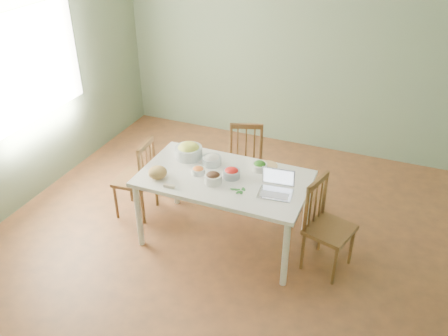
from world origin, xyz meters
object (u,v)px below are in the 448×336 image
at_px(bread_boule, 158,172).
at_px(laptop, 276,185).
at_px(chair_far, 245,167).
at_px(chair_left, 134,177).
at_px(dining_table, 224,209).
at_px(bowl_squash, 189,151).
at_px(chair_right, 330,228).

bearing_deg(bread_boule, laptop, 7.84).
bearing_deg(bread_boule, chair_far, 62.07).
xyz_separation_m(chair_left, laptop, (1.63, -0.18, 0.42)).
bearing_deg(dining_table, bowl_squash, 155.98).
xyz_separation_m(chair_far, chair_left, (-1.04, -0.68, 0.00)).
relative_size(chair_left, laptop, 2.98).
bearing_deg(bowl_squash, chair_left, -167.20).
height_order(chair_right, bowl_squash, chair_right).
bearing_deg(chair_left, chair_right, 82.93).
relative_size(chair_far, chair_left, 1.00).
height_order(bread_boule, bowl_squash, bowl_squash).
distance_m(chair_far, bread_boule, 1.20).
bearing_deg(chair_right, chair_far, 71.47).
relative_size(bread_boule, laptop, 0.60).
bearing_deg(laptop, bread_boule, -177.98).
xyz_separation_m(chair_left, chair_right, (2.15, -0.08, 0.01)).
relative_size(chair_right, bowl_squash, 3.32).
relative_size(dining_table, chair_left, 1.80).
relative_size(chair_right, bread_boule, 5.09).
xyz_separation_m(chair_left, bread_boule, (0.50, -0.33, 0.37)).
bearing_deg(chair_right, chair_left, 103.61).
xyz_separation_m(chair_right, bread_boule, (-1.65, -0.25, 0.36)).
height_order(chair_left, bread_boule, chair_left).
height_order(bowl_squash, laptop, laptop).
height_order(chair_far, chair_left, chair_left).
bearing_deg(dining_table, laptop, -10.32).
bearing_deg(chair_far, bowl_squash, -147.41).
relative_size(chair_far, bread_boule, 4.97).
height_order(chair_far, bread_boule, chair_far).
bearing_deg(dining_table, chair_left, 176.01).
bearing_deg(chair_far, laptop, -73.99).
relative_size(dining_table, chair_far, 1.80).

